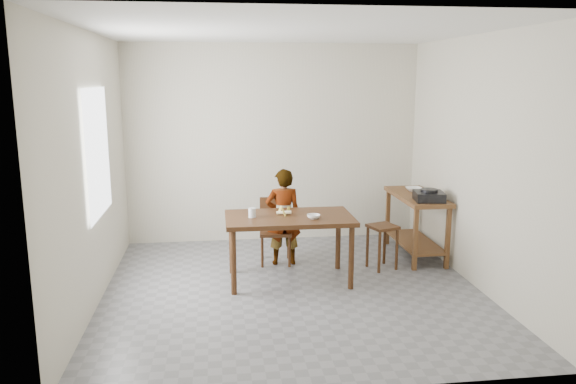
{
  "coord_description": "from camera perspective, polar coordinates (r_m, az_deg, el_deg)",
  "views": [
    {
      "loc": [
        -0.78,
        -5.65,
        2.25
      ],
      "look_at": [
        0.0,
        0.4,
        1.0
      ],
      "focal_mm": 35.0,
      "sensor_mm": 36.0,
      "label": 1
    }
  ],
  "objects": [
    {
      "name": "small_bowl",
      "position": [
        6.07,
        2.62,
        -2.51
      ],
      "size": [
        0.18,
        0.18,
        0.05
      ],
      "primitive_type": "imported",
      "rotation": [
        0.0,
        0.0,
        0.26
      ],
      "color": "white",
      "rests_on": "dining_table"
    },
    {
      "name": "child",
      "position": [
        6.8,
        -0.49,
        -2.55
      ],
      "size": [
        0.43,
        0.29,
        1.18
      ],
      "primitive_type": "imported",
      "rotation": [
        0.0,
        0.0,
        3.15
      ],
      "color": "white",
      "rests_on": "floor"
    },
    {
      "name": "window_pane",
      "position": [
        6.02,
        -18.74,
        3.81
      ],
      "size": [
        0.02,
        1.1,
        1.3
      ],
      "primitive_type": "cube",
      "color": "white",
      "rests_on": "wall_left"
    },
    {
      "name": "ceiling",
      "position": [
        5.72,
        0.53,
        16.3
      ],
      "size": [
        4.0,
        4.0,
        0.04
      ],
      "primitive_type": "cube",
      "color": "white",
      "rests_on": "wall_back"
    },
    {
      "name": "serving_bowl",
      "position": [
        7.45,
        12.64,
        0.29
      ],
      "size": [
        0.21,
        0.21,
        0.05
      ],
      "primitive_type": "imported",
      "rotation": [
        0.0,
        0.0,
        0.04
      ],
      "color": "white",
      "rests_on": "prep_counter"
    },
    {
      "name": "wall_front",
      "position": [
        3.82,
        4.64,
        -2.09
      ],
      "size": [
        4.0,
        0.04,
        2.7
      ],
      "primitive_type": "cube",
      "color": "beige",
      "rests_on": "ground"
    },
    {
      "name": "dining_chair",
      "position": [
        6.88,
        -1.28,
        -4.06
      ],
      "size": [
        0.41,
        0.41,
        0.79
      ],
      "primitive_type": null,
      "rotation": [
        0.0,
        0.0,
        -0.09
      ],
      "color": "#3D2210",
      "rests_on": "floor"
    },
    {
      "name": "dining_table",
      "position": [
        6.29,
        0.12,
        -5.77
      ],
      "size": [
        1.4,
        0.8,
        0.75
      ],
      "primitive_type": null,
      "color": "#3D2210",
      "rests_on": "floor"
    },
    {
      "name": "gas_burner",
      "position": [
        6.9,
        14.13,
        -0.42
      ],
      "size": [
        0.38,
        0.38,
        0.11
      ],
      "primitive_type": "cube",
      "rotation": [
        0.0,
        0.0,
        -0.15
      ],
      "color": "black",
      "rests_on": "prep_counter"
    },
    {
      "name": "wall_left",
      "position": [
        5.85,
        -19.5,
        2.07
      ],
      "size": [
        0.04,
        4.0,
        2.7
      ],
      "primitive_type": "cube",
      "color": "beige",
      "rests_on": "ground"
    },
    {
      "name": "prep_counter",
      "position": [
        7.34,
        12.85,
        -3.31
      ],
      "size": [
        0.5,
        1.2,
        0.8
      ],
      "primitive_type": null,
      "color": "brown",
      "rests_on": "floor"
    },
    {
      "name": "floor",
      "position": [
        6.14,
        0.48,
        -10.13
      ],
      "size": [
        4.0,
        4.0,
        0.04
      ],
      "primitive_type": "cube",
      "color": "slate",
      "rests_on": "ground"
    },
    {
      "name": "stool",
      "position": [
        6.81,
        9.53,
        -5.51
      ],
      "size": [
        0.38,
        0.38,
        0.53
      ],
      "primitive_type": null,
      "rotation": [
        0.0,
        0.0,
        0.32
      ],
      "color": "#3D2210",
      "rests_on": "floor"
    },
    {
      "name": "banana",
      "position": [
        6.22,
        -0.41,
        -2.05
      ],
      "size": [
        0.22,
        0.18,
        0.07
      ],
      "primitive_type": null,
      "rotation": [
        0.0,
        0.0,
        -0.29
      ],
      "color": "#EABF48",
      "rests_on": "dining_table"
    },
    {
      "name": "wall_back",
      "position": [
        7.76,
        -1.53,
        4.92
      ],
      "size": [
        4.0,
        0.04,
        2.7
      ],
      "primitive_type": "cube",
      "color": "beige",
      "rests_on": "ground"
    },
    {
      "name": "wall_right",
      "position": [
        6.37,
        18.85,
        2.84
      ],
      "size": [
        0.04,
        4.0,
        2.7
      ],
      "primitive_type": "cube",
      "color": "beige",
      "rests_on": "ground"
    },
    {
      "name": "glass_tumbler",
      "position": [
        6.13,
        -3.66,
        -2.1
      ],
      "size": [
        0.1,
        0.1,
        0.1
      ],
      "primitive_type": "cylinder",
      "rotation": [
        0.0,
        0.0,
        0.25
      ],
      "color": "silver",
      "rests_on": "dining_table"
    }
  ]
}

